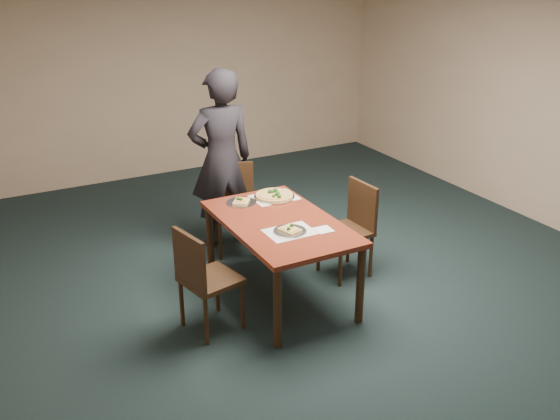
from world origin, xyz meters
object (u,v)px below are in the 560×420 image
chair_right (352,224)px  diner (221,160)px  dining_table (280,230)px  chair_far (235,202)px  slice_plate_near (290,230)px  slice_plate_far (241,202)px  chair_left (202,275)px  pizza_pan (274,195)px

chair_right → diner: 1.51m
dining_table → chair_far: size_ratio=1.65×
slice_plate_near → slice_plate_far: 0.78m
dining_table → slice_plate_far: slice_plate_far is taller
slice_plate_far → diner: bearing=80.7°
dining_table → slice_plate_near: size_ratio=5.36×
chair_left → diner: diner is taller
dining_table → diner: size_ratio=0.80×
slice_plate_near → slice_plate_far: bearing=96.5°
chair_right → pizza_pan: chair_right is taller
pizza_pan → slice_plate_far: bearing=176.3°
diner → slice_plate_far: diner is taller
chair_left → diner: size_ratio=0.49×
slice_plate_near → pizza_pan: bearing=71.8°
chair_right → diner: size_ratio=0.49×
pizza_pan → slice_plate_near: pizza_pan is taller
slice_plate_near → slice_plate_far: (-0.09, 0.78, -0.00)m
dining_table → slice_plate_far: bearing=103.3°
slice_plate_near → diner: bearing=88.7°
chair_left → slice_plate_near: 0.82m
dining_table → chair_left: chair_left is taller
dining_table → slice_plate_far: size_ratio=5.36×
chair_right → slice_plate_far: 1.08m
chair_right → slice_plate_far: chair_right is taller
chair_left → chair_far: bearing=-45.8°
slice_plate_far → slice_plate_near: bearing=-83.5°
dining_table → chair_far: 1.12m
slice_plate_near → slice_plate_far: slice_plate_near is taller
diner → slice_plate_far: bearing=84.3°
chair_far → chair_right: (0.77, -1.03, 0.00)m
chair_far → slice_plate_far: bearing=-89.2°
chair_right → diner: (-0.83, 1.19, 0.42)m
pizza_pan → slice_plate_far: (-0.34, 0.02, -0.01)m
diner → pizza_pan: bearing=109.1°
dining_table → slice_plate_near: (-0.04, -0.25, 0.11)m
diner → slice_plate_far: size_ratio=6.70×
chair_far → pizza_pan: chair_far is taller
chair_far → chair_right: 1.28m
chair_far → diner: 0.46m
chair_right → diner: bearing=-147.9°
dining_table → slice_plate_near: bearing=-98.7°
chair_far → chair_left: same height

